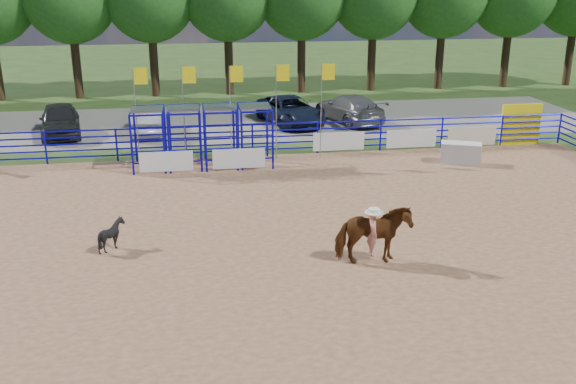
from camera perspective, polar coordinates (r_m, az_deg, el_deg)
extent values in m
plane|color=#375220|center=(19.98, -0.31, -4.49)|extent=(120.00, 120.00, 0.00)
cube|color=#9E714F|center=(19.97, -0.31, -4.46)|extent=(30.00, 20.00, 0.02)
cube|color=gray|center=(36.12, -4.26, 6.19)|extent=(40.00, 10.00, 0.01)
cube|color=silver|center=(29.02, 15.09, 3.36)|extent=(1.88, 1.41, 0.91)
imported|color=#613313|center=(18.35, 7.55, -3.79)|extent=(2.12, 1.02, 1.76)
imported|color=#A92818|center=(18.10, 7.64, -1.74)|extent=(0.33, 0.49, 1.31)
cylinder|color=white|center=(17.87, 7.74, 0.31)|extent=(0.54, 0.54, 0.12)
imported|color=black|center=(19.98, -15.40, -3.67)|extent=(0.95, 0.87, 0.94)
imported|color=black|center=(34.93, -19.61, 6.07)|extent=(2.70, 4.99, 1.61)
imported|color=#919399|center=(34.20, -12.31, 6.33)|extent=(1.56, 4.39, 1.44)
imported|color=black|center=(35.58, 0.20, 7.27)|extent=(3.67, 5.75, 1.48)
imported|color=#555557|center=(36.20, 5.45, 7.42)|extent=(3.50, 5.61, 1.52)
cube|color=white|center=(26.97, -10.77, 2.69)|extent=(2.20, 0.04, 0.85)
cube|color=white|center=(27.01, -4.40, 2.99)|extent=(2.20, 0.04, 0.85)
cube|color=white|center=(29.81, 4.53, 4.52)|extent=(2.40, 0.04, 0.85)
cube|color=white|center=(30.78, 10.92, 4.69)|extent=(2.40, 0.04, 0.85)
cube|color=beige|center=(31.89, 16.03, 4.79)|extent=(2.40, 0.04, 0.90)
cube|color=yellow|center=(33.03, 19.97, 5.66)|extent=(2.00, 0.12, 2.00)
cylinder|color=#3F2B19|center=(45.09, -18.31, 10.94)|extent=(0.56, 0.56, 4.80)
cylinder|color=#3F2B19|center=(44.55, -11.84, 11.40)|extent=(0.56, 0.56, 4.80)
cylinder|color=#3F2B19|center=(44.57, -5.28, 11.71)|extent=(0.56, 0.56, 4.80)
cylinder|color=#3F2B19|center=(45.14, 1.20, 11.88)|extent=(0.56, 0.56, 4.80)
cylinder|color=#3F2B19|center=(46.25, 7.45, 11.90)|extent=(0.56, 0.56, 4.80)
cylinder|color=#3F2B19|center=(47.86, 13.34, 11.79)|extent=(0.56, 0.56, 4.80)
cylinder|color=#3F2B19|center=(49.92, 18.79, 11.58)|extent=(0.56, 0.56, 4.80)
cylinder|color=#3F2B19|center=(52.38, 23.76, 11.30)|extent=(0.56, 0.56, 4.80)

